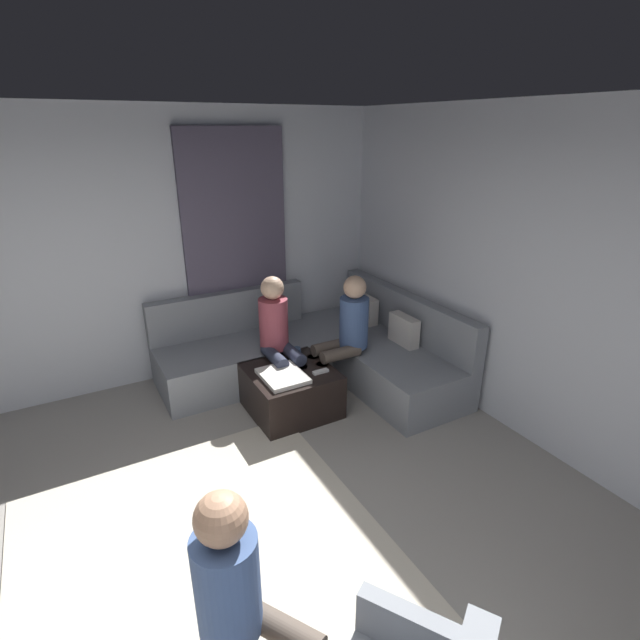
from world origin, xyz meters
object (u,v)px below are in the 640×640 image
ottoman (291,390)px  person_on_armchair (247,606)px  game_remote (321,372)px  person_on_couch_back (345,331)px  person_on_couch_side (278,334)px  coffee_mug (297,352)px  sectional_couch (320,352)px

ottoman → person_on_armchair: size_ratio=0.64×
game_remote → person_on_couch_back: 0.52m
game_remote → person_on_armchair: (1.99, -1.47, 0.21)m
game_remote → person_on_armchair: person_on_armchair is taller
game_remote → person_on_couch_side: person_on_couch_side is taller
person_on_couch_side → coffee_mug: bearing=148.2°
person_on_couch_back → person_on_armchair: person_on_couch_back is taller
sectional_couch → person_on_couch_side: size_ratio=2.12×
sectional_couch → person_on_armchair: (2.63, -1.82, 0.36)m
sectional_couch → person_on_armchair: 3.21m
coffee_mug → game_remote: 0.40m
person_on_couch_side → person_on_armchair: size_ratio=1.02×
person_on_couch_back → person_on_couch_side: size_ratio=1.00×
sectional_couch → game_remote: (0.64, -0.35, 0.15)m
ottoman → person_on_couch_back: (-0.05, 0.62, 0.45)m
coffee_mug → person_on_couch_back: 0.51m
sectional_couch → coffee_mug: (0.24, -0.39, 0.19)m
game_remote → person_on_armchair: bearing=-36.5°
coffee_mug → person_on_couch_side: person_on_couch_side is taller
person_on_couch_back → sectional_couch: bearing=7.7°
game_remote → person_on_couch_side: (-0.49, -0.19, 0.23)m
person_on_couch_back → person_on_armchair: size_ratio=1.02×
game_remote → person_on_couch_back: size_ratio=0.12×
person_on_couch_back → coffee_mug: bearing=69.2°
coffee_mug → person_on_couch_side: size_ratio=0.08×
person_on_couch_side → person_on_couch_back: bearing=156.3°
game_remote → person_on_armchair: 2.48m
ottoman → person_on_couch_back: person_on_couch_back is taller
sectional_couch → coffee_mug: sectional_couch is taller
person_on_armchair → game_remote: bearing=-158.8°
person_on_couch_side → person_on_armchair: 2.79m
coffee_mug → person_on_armchair: person_on_armchair is taller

